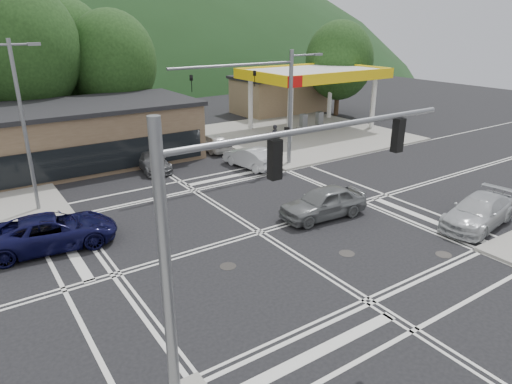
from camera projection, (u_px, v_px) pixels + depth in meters
ground at (260, 232)px, 22.47m from camera, size 120.00×120.00×0.00m
sidewalk_ne at (302, 134)px, 41.94m from camera, size 16.00×16.00×0.15m
gas_station_canopy at (313, 76)px, 42.01m from camera, size 12.32×8.34×5.75m
convenience_store at (280, 95)px, 51.69m from camera, size 10.00×6.00×3.80m
commercial_row at (20, 144)px, 30.77m from camera, size 24.00×8.00×4.00m
hill_north at (8, 73)px, 92.31m from camera, size 252.00×126.00×140.00m
tree_n_b at (20, 48)px, 35.21m from camera, size 9.00×9.00×12.98m
tree_n_c at (112, 62)px, 39.34m from camera, size 7.60×7.60×10.87m
tree_n_e at (64, 53)px, 40.64m from camera, size 8.40×8.40×11.98m
tree_ne at (339, 61)px, 48.52m from camera, size 7.20×7.20×9.99m
streetlight_nw at (24, 120)px, 23.26m from camera, size 2.50×0.25×9.00m
signal_mast_ne at (276, 95)px, 30.69m from camera, size 11.65×0.30×8.00m
signal_mast_sw at (234, 227)px, 10.96m from camera, size 9.14×0.28×8.00m
car_blue_west at (52, 231)px, 20.75m from camera, size 5.95×3.29×1.58m
car_grey_center at (323, 202)px, 23.97m from camera, size 4.96×2.30×1.65m
car_silver_east at (479, 211)px, 22.99m from camera, size 5.50×2.90×1.52m
car_queue_a at (250, 157)px, 32.20m from camera, size 2.21×4.65×1.47m
car_queue_b at (213, 142)px, 36.44m from camera, size 1.84×4.19×1.41m
car_northbound at (152, 161)px, 31.75m from camera, size 2.14×4.58×1.29m
pedestrian at (274, 137)px, 36.23m from camera, size 0.83×0.68×1.97m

